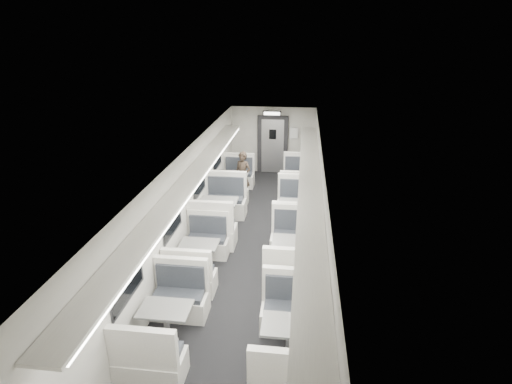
% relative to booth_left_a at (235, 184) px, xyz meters
% --- Properties ---
extents(room, '(3.24, 12.24, 2.64)m').
position_rel_booth_left_a_xyz_m(room, '(1.00, -3.60, 0.83)').
color(room, black).
rests_on(room, ground).
extents(booth_left_a, '(1.02, 2.06, 1.10)m').
position_rel_booth_left_a_xyz_m(booth_left_a, '(0.00, 0.00, 0.00)').
color(booth_left_a, silver).
rests_on(booth_left_a, room).
extents(booth_left_b, '(1.15, 2.33, 1.25)m').
position_rel_booth_left_a_xyz_m(booth_left_b, '(0.00, -2.43, 0.05)').
color(booth_left_b, silver).
rests_on(booth_left_b, room).
extents(booth_left_c, '(0.97, 1.96, 1.05)m').
position_rel_booth_left_a_xyz_m(booth_left_c, '(0.00, -4.46, -0.02)').
color(booth_left_c, silver).
rests_on(booth_left_c, room).
extents(booth_left_d, '(0.99, 2.01, 1.08)m').
position_rel_booth_left_a_xyz_m(booth_left_d, '(0.00, -6.62, -0.01)').
color(booth_left_d, silver).
rests_on(booth_left_d, room).
extents(booth_right_a, '(1.06, 2.15, 1.15)m').
position_rel_booth_left_a_xyz_m(booth_right_a, '(2.00, 0.13, 0.01)').
color(booth_right_a, silver).
rests_on(booth_right_a, room).
extents(booth_right_b, '(1.11, 2.25, 1.20)m').
position_rel_booth_left_a_xyz_m(booth_right_b, '(2.00, -2.28, 0.03)').
color(booth_right_b, silver).
rests_on(booth_right_b, room).
extents(booth_right_c, '(1.12, 2.27, 1.21)m').
position_rel_booth_left_a_xyz_m(booth_right_c, '(2.00, -4.32, 0.04)').
color(booth_right_c, silver).
rests_on(booth_right_c, room).
extents(booth_right_d, '(1.02, 2.06, 1.10)m').
position_rel_booth_left_a_xyz_m(booth_right_d, '(2.00, -6.79, 0.00)').
color(booth_right_d, silver).
rests_on(booth_right_d, room).
extents(passenger, '(0.65, 0.56, 1.51)m').
position_rel_booth_left_a_xyz_m(passenger, '(0.30, -0.31, 0.38)').
color(passenger, black).
rests_on(passenger, room).
extents(window_a, '(0.02, 1.18, 0.84)m').
position_rel_booth_left_a_xyz_m(window_a, '(-0.49, -0.20, 0.98)').
color(window_a, black).
rests_on(window_a, room).
extents(window_b, '(0.02, 1.18, 0.84)m').
position_rel_booth_left_a_xyz_m(window_b, '(-0.49, -2.40, 0.98)').
color(window_b, black).
rests_on(window_b, room).
extents(window_c, '(0.02, 1.18, 0.84)m').
position_rel_booth_left_a_xyz_m(window_c, '(-0.49, -4.60, 0.98)').
color(window_c, black).
rests_on(window_c, room).
extents(window_d, '(0.02, 1.18, 0.84)m').
position_rel_booth_left_a_xyz_m(window_d, '(-0.49, -6.80, 0.98)').
color(window_d, black).
rests_on(window_d, room).
extents(luggage_rack_left, '(0.46, 10.40, 0.09)m').
position_rel_booth_left_a_xyz_m(luggage_rack_left, '(-0.24, -3.90, 1.55)').
color(luggage_rack_left, silver).
rests_on(luggage_rack_left, room).
extents(luggage_rack_right, '(0.46, 10.40, 0.09)m').
position_rel_booth_left_a_xyz_m(luggage_rack_right, '(2.24, -3.90, 1.55)').
color(luggage_rack_right, silver).
rests_on(luggage_rack_right, room).
extents(vestibule_door, '(1.10, 0.13, 2.10)m').
position_rel_booth_left_a_xyz_m(vestibule_door, '(1.00, 2.33, 0.67)').
color(vestibule_door, black).
rests_on(vestibule_door, room).
extents(exit_sign, '(0.62, 0.12, 0.16)m').
position_rel_booth_left_a_xyz_m(exit_sign, '(1.00, 1.85, 1.91)').
color(exit_sign, black).
rests_on(exit_sign, room).
extents(wall_notice, '(0.32, 0.02, 0.40)m').
position_rel_booth_left_a_xyz_m(wall_notice, '(1.75, 2.32, 1.13)').
color(wall_notice, silver).
rests_on(wall_notice, room).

